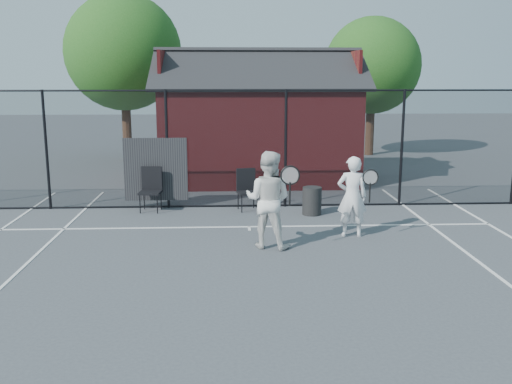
{
  "coord_description": "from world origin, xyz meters",
  "views": [
    {
      "loc": [
        -0.41,
        -9.37,
        3.36
      ],
      "look_at": [
        0.09,
        1.56,
        1.1
      ],
      "focal_mm": 40.0,
      "sensor_mm": 36.0,
      "label": 1
    }
  ],
  "objects_px": {
    "chair_left": "(150,190)",
    "player_back": "(268,200)",
    "player_front": "(352,196)",
    "waste_bin": "(312,201)",
    "clubhouse": "(258,130)",
    "chair_right": "(248,191)"
  },
  "relations": [
    {
      "from": "clubhouse",
      "to": "waste_bin",
      "type": "xyz_separation_m",
      "value": [
        1.07,
        -4.9,
        -1.27
      ]
    },
    {
      "from": "chair_left",
      "to": "waste_bin",
      "type": "bearing_deg",
      "value": -1.51
    },
    {
      "from": "chair_left",
      "to": "waste_bin",
      "type": "distance_m",
      "value": 4.01
    },
    {
      "from": "chair_left",
      "to": "chair_right",
      "type": "distance_m",
      "value": 2.43
    },
    {
      "from": "player_back",
      "to": "waste_bin",
      "type": "relative_size",
      "value": 2.82
    },
    {
      "from": "chair_left",
      "to": "waste_bin",
      "type": "relative_size",
      "value": 1.58
    },
    {
      "from": "chair_right",
      "to": "chair_left",
      "type": "bearing_deg",
      "value": 168.08
    },
    {
      "from": "clubhouse",
      "to": "waste_bin",
      "type": "distance_m",
      "value": 5.17
    },
    {
      "from": "player_back",
      "to": "chair_left",
      "type": "xyz_separation_m",
      "value": [
        -2.73,
        3.11,
        -0.42
      ]
    },
    {
      "from": "player_front",
      "to": "player_back",
      "type": "xyz_separation_m",
      "value": [
        -1.81,
        -0.7,
        0.1
      ]
    },
    {
      "from": "player_front",
      "to": "waste_bin",
      "type": "relative_size",
      "value": 2.51
    },
    {
      "from": "player_back",
      "to": "chair_right",
      "type": "distance_m",
      "value": 3.16
    },
    {
      "from": "player_back",
      "to": "chair_left",
      "type": "height_order",
      "value": "player_back"
    },
    {
      "from": "player_front",
      "to": "chair_left",
      "type": "bearing_deg",
      "value": 151.98
    },
    {
      "from": "chair_left",
      "to": "player_back",
      "type": "bearing_deg",
      "value": -43.1
    },
    {
      "from": "chair_left",
      "to": "waste_bin",
      "type": "height_order",
      "value": "chair_left"
    },
    {
      "from": "clubhouse",
      "to": "chair_left",
      "type": "bearing_deg",
      "value": -123.44
    },
    {
      "from": "clubhouse",
      "to": "chair_right",
      "type": "relative_size",
      "value": 6.38
    },
    {
      "from": "clubhouse",
      "to": "player_front",
      "type": "height_order",
      "value": "clubhouse"
    },
    {
      "from": "clubhouse",
      "to": "chair_right",
      "type": "xyz_separation_m",
      "value": [
        -0.48,
        -4.4,
        -1.1
      ]
    },
    {
      "from": "player_front",
      "to": "waste_bin",
      "type": "height_order",
      "value": "player_front"
    },
    {
      "from": "clubhouse",
      "to": "chair_left",
      "type": "distance_m",
      "value": 5.38
    }
  ]
}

